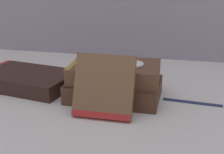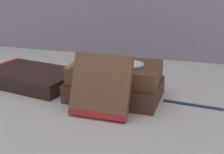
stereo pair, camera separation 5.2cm
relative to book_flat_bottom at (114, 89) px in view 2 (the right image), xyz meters
The scene contains 8 objects.
ground_plane 0.03m from the book_flat_bottom, 85.72° to the right, with size 3.00×3.00×0.00m, color silver.
book_flat_bottom is the anchor object (origin of this frame).
book_flat_top 0.04m from the book_flat_bottom, 123.08° to the left, with size 0.20×0.14×0.04m.
book_side_left 0.24m from the book_flat_bottom, behind, with size 0.26×0.19×0.04m.
book_leaning_front 0.10m from the book_flat_bottom, 90.57° to the right, with size 0.12×0.06×0.12m.
pocket_watch 0.07m from the book_flat_bottom, ahead, with size 0.05×0.06×0.01m.
reading_glasses 0.17m from the book_flat_bottom, 104.92° to the left, with size 0.10×0.06×0.00m.
fountain_pen 0.18m from the book_flat_bottom, ahead, with size 0.15×0.02×0.01m.
Camera 2 is at (0.20, -0.62, 0.27)m, focal length 50.00 mm.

